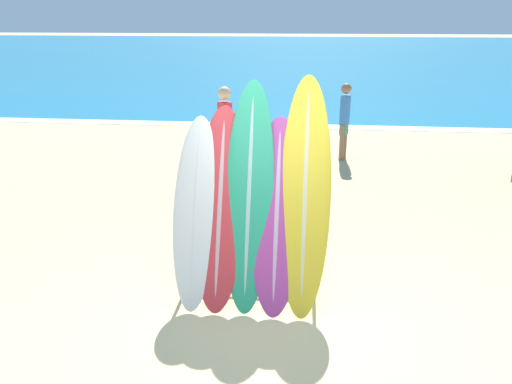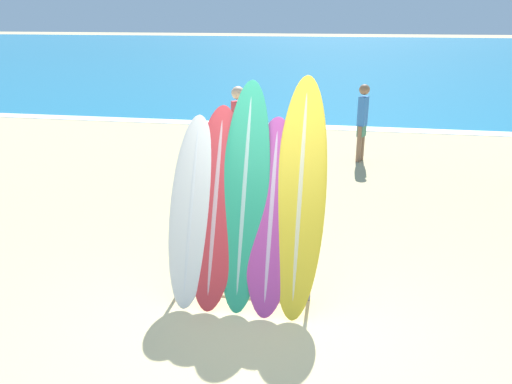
# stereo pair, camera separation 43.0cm
# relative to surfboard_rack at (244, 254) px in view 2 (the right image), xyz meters

# --- Properties ---
(ground_plane) EXTENTS (160.00, 160.00, 0.00)m
(ground_plane) POSITION_rel_surfboard_rack_xyz_m (0.35, -0.52, -0.51)
(ground_plane) COLOR tan
(ocean_water) EXTENTS (120.00, 60.00, 0.01)m
(ocean_water) POSITION_rel_surfboard_rack_xyz_m (0.35, 38.47, -0.51)
(ocean_water) COLOR teal
(ocean_water) RESTS_ON ground_plane
(surfboard_rack) EXTENTS (1.54, 0.04, 0.95)m
(surfboard_rack) POSITION_rel_surfboard_rack_xyz_m (0.00, 0.00, 0.00)
(surfboard_rack) COLOR slate
(surfboard_rack) RESTS_ON ground_plane
(surfboard_slot_0) EXTENTS (0.51, 0.98, 2.01)m
(surfboard_slot_0) POSITION_rel_surfboard_rack_xyz_m (-0.59, -0.00, 0.50)
(surfboard_slot_0) COLOR silver
(surfboard_slot_0) RESTS_ON ground_plane
(surfboard_slot_1) EXTENTS (0.58, 1.03, 2.11)m
(surfboard_slot_1) POSITION_rel_surfboard_rack_xyz_m (-0.32, 0.03, 0.55)
(surfboard_slot_1) COLOR red
(surfboard_slot_1) RESTS_ON ground_plane
(surfboard_slot_2) EXTENTS (0.54, 1.10, 2.39)m
(surfboard_slot_2) POSITION_rel_surfboard_rack_xyz_m (-0.00, 0.08, 0.69)
(surfboard_slot_2) COLOR #289E70
(surfboard_slot_2) RESTS_ON ground_plane
(surfboard_slot_3) EXTENTS (0.56, 1.01, 2.01)m
(surfboard_slot_3) POSITION_rel_surfboard_rack_xyz_m (0.31, 0.01, 0.50)
(surfboard_slot_3) COLOR #B23D8E
(surfboard_slot_3) RESTS_ON ground_plane
(surfboard_slot_4) EXTENTS (0.56, 1.20, 2.45)m
(surfboard_slot_4) POSITION_rel_surfboard_rack_xyz_m (0.61, 0.10, 0.72)
(surfboard_slot_4) COLOR yellow
(surfboard_slot_4) RESTS_ON ground_plane
(person_near_water) EXTENTS (0.28, 0.22, 1.64)m
(person_near_water) POSITION_rel_surfboard_rack_xyz_m (-0.24, 2.50, 0.39)
(person_near_water) COLOR #A87A5B
(person_near_water) RESTS_ON ground_plane
(person_mid_beach) EXTENTS (0.30, 0.31, 1.82)m
(person_mid_beach) POSITION_rel_surfboard_rack_xyz_m (-0.93, 4.08, 0.48)
(person_mid_beach) COLOR beige
(person_mid_beach) RESTS_ON ground_plane
(person_far_left) EXTENTS (0.23, 0.28, 1.67)m
(person_far_left) POSITION_rel_surfboard_rack_xyz_m (1.41, 5.90, 0.41)
(person_far_left) COLOR #846047
(person_far_left) RESTS_ON ground_plane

